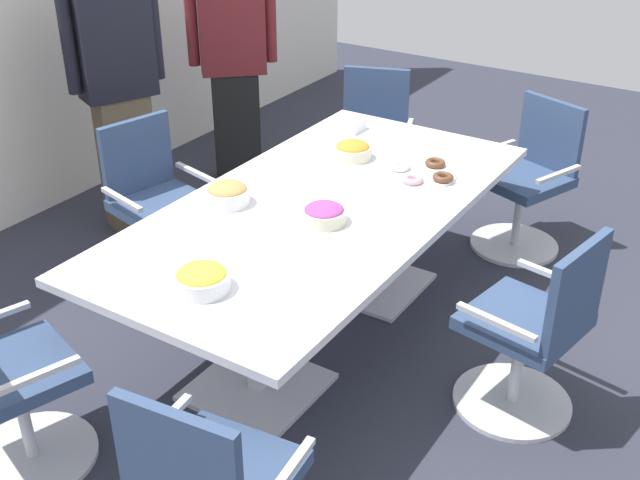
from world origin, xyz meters
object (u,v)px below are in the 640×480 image
snack_bowl_chips_yellow (202,279)px  napkin_pile (350,125)px  office_chair_4 (533,336)px  snack_bowl_chips_orange (353,150)px  person_standing_0 (118,82)px  office_chair_0 (371,148)px  office_chair_5 (527,185)px  snack_bowl_cookies (227,193)px  donut_platter (423,173)px  person_standing_1 (233,62)px  office_chair_1 (158,211)px  office_chair_2 (3,388)px  conference_table (320,226)px  snack_bowl_candy_mix (324,214)px

snack_bowl_chips_yellow → napkin_pile: (1.82, 0.40, -0.02)m
office_chair_4 → snack_bowl_chips_orange: 1.43m
person_standing_0 → snack_bowl_chips_orange: person_standing_0 is taller
office_chair_0 → office_chair_5: same height
snack_bowl_cookies → donut_platter: snack_bowl_cookies is taller
person_standing_1 → snack_bowl_cookies: bearing=84.4°
office_chair_0 → office_chair_1: 1.57m
office_chair_2 → office_chair_4: same height
office_chair_2 → snack_bowl_chips_yellow: size_ratio=4.04×
office_chair_1 → person_standing_0: person_standing_0 is taller
office_chair_1 → snack_bowl_cookies: 0.87m
person_standing_1 → donut_platter: 2.00m
conference_table → office_chair_2: (-1.48, 0.54, -0.22)m
office_chair_2 → snack_bowl_cookies: (1.24, -0.17, 0.40)m
conference_table → napkin_pile: napkin_pile is taller
office_chair_1 → snack_bowl_chips_orange: size_ratio=4.46×
person_standing_1 → snack_bowl_candy_mix: person_standing_1 is taller
snack_bowl_chips_orange → donut_platter: bearing=-91.3°
snack_bowl_chips_yellow → donut_platter: bearing=-9.6°
snack_bowl_cookies → napkin_pile: 1.16m
person_standing_0 → napkin_pile: person_standing_0 is taller
snack_bowl_candy_mix → snack_bowl_chips_yellow: bearing=172.6°
office_chair_1 → donut_platter: office_chair_1 is taller
office_chair_4 → person_standing_1: person_standing_1 is taller
office_chair_2 → donut_platter: (2.03, -0.81, 0.36)m
person_standing_1 → office_chair_1: bearing=66.6°
person_standing_1 → office_chair_2: bearing=67.2°
person_standing_0 → napkin_pile: bearing=134.3°
office_chair_0 → snack_bowl_chips_yellow: size_ratio=4.04×
office_chair_2 → snack_bowl_chips_yellow: office_chair_2 is taller
office_chair_2 → napkin_pile: 2.43m
office_chair_5 → office_chair_1: bearing=62.3°
office_chair_1 → snack_bowl_chips_yellow: bearing=64.2°
office_chair_4 → snack_bowl_cookies: office_chair_4 is taller
conference_table → person_standing_0: bearing=76.7°
office_chair_1 → snack_bowl_candy_mix: (-0.17, -1.22, 0.39)m
conference_table → snack_bowl_candy_mix: (-0.15, -0.12, 0.17)m
conference_table → office_chair_0: 1.59m
conference_table → person_standing_0: 1.79m
conference_table → office_chair_1: office_chair_1 is taller
office_chair_5 → snack_bowl_chips_yellow: 2.46m
donut_platter → napkin_pile: 0.75m
donut_platter → conference_table: bearing=154.0°
office_chair_1 → conference_table: bearing=102.4°
office_chair_2 → snack_bowl_candy_mix: bearing=81.1°
office_chair_0 → snack_bowl_chips_orange: size_ratio=4.46×
donut_platter → office_chair_1: bearing=111.5°
conference_table → snack_bowl_cookies: bearing=122.6°
person_standing_0 → office_chair_4: bearing=104.8°
office_chair_5 → person_standing_1: bearing=24.4°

